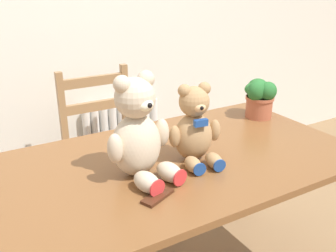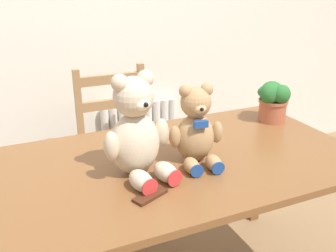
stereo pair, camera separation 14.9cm
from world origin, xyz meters
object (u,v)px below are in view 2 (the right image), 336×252
teddy_bear_right (196,129)px  chocolate_bar (150,196)px  potted_plant (273,98)px  wooden_chair_behind (119,150)px  teddy_bear_left (136,132)px

teddy_bear_right → chocolate_bar: (-0.28, -0.19, -0.14)m
teddy_bear_right → potted_plant: 0.66m
wooden_chair_behind → teddy_bear_right: 0.98m
wooden_chair_behind → teddy_bear_right: bearing=95.6°
teddy_bear_left → chocolate_bar: teddy_bear_left is taller
potted_plant → chocolate_bar: size_ratio=1.65×
wooden_chair_behind → teddy_bear_left: 1.01m
teddy_bear_right → wooden_chair_behind: bearing=-75.9°
teddy_bear_left → teddy_bear_right: bearing=168.6°
potted_plant → chocolate_bar: potted_plant is taller
teddy_bear_right → potted_plant: size_ratio=1.53×
wooden_chair_behind → teddy_bear_right: size_ratio=2.95×
teddy_bear_right → potted_plant: bearing=-148.3°
teddy_bear_left → potted_plant: bearing=-175.1°
teddy_bear_left → teddy_bear_right: 0.26m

